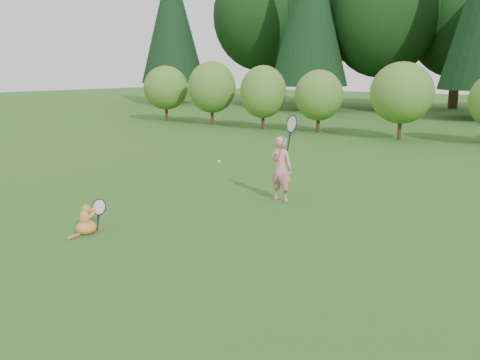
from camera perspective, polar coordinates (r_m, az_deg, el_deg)
The scene contains 5 objects.
ground at distance 8.61m, azimuth -4.25°, elevation -5.28°, with size 100.00×100.00×0.00m, color #295818.
shrub_row at distance 20.00m, azimuth 20.96°, elevation 7.82°, with size 28.00×3.00×2.80m, color #416E22, non-canonical shape.
child at distance 10.33m, azimuth 4.44°, elevation 1.39°, with size 0.72×0.45×1.89m.
cat at distance 8.66m, azimuth -16.08°, elevation -3.94°, with size 0.39×0.70×0.64m.
tennis_ball at distance 9.99m, azimuth -2.23°, elevation 1.98°, with size 0.06×0.06×0.06m.
Camera 1 is at (5.39, -6.23, 2.53)m, focal length 40.00 mm.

